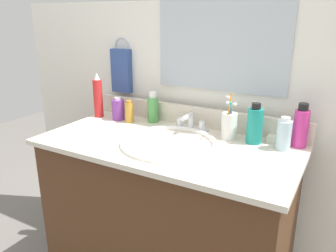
{
  "coord_description": "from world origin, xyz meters",
  "views": [
    {
      "loc": [
        0.63,
        -1.11,
        1.23
      ],
      "look_at": [
        0.01,
        0.0,
        0.81
      ],
      "focal_mm": 35.76,
      "sensor_mm": 36.0,
      "label": 1
    }
  ],
  "objects_px": {
    "bottle_gel_clear": "(284,135)",
    "bottle_oil_amber": "(129,112)",
    "cup_white_ceramic": "(229,125)",
    "bottle_soap_pink": "(301,127)",
    "bottle_cream_purple": "(118,109)",
    "bottle_toner_green": "(153,109)",
    "bottle_mouthwash_teal": "(255,125)",
    "faucet": "(190,124)",
    "hand_towel": "(122,71)",
    "bottle_spray_red": "(98,97)",
    "soap_bar": "(276,139)"
  },
  "relations": [
    {
      "from": "bottle_toner_green",
      "to": "bottle_mouthwash_teal",
      "type": "bearing_deg",
      "value": -4.54
    },
    {
      "from": "hand_towel",
      "to": "soap_bar",
      "type": "height_order",
      "value": "hand_towel"
    },
    {
      "from": "bottle_cream_purple",
      "to": "bottle_soap_pink",
      "type": "bearing_deg",
      "value": 4.01
    },
    {
      "from": "bottle_gel_clear",
      "to": "bottle_oil_amber",
      "type": "bearing_deg",
      "value": -179.54
    },
    {
      "from": "bottle_toner_green",
      "to": "bottle_cream_purple",
      "type": "height_order",
      "value": "bottle_toner_green"
    },
    {
      "from": "faucet",
      "to": "bottle_soap_pink",
      "type": "xyz_separation_m",
      "value": [
        0.46,
        0.04,
        0.05
      ]
    },
    {
      "from": "bottle_spray_red",
      "to": "soap_bar",
      "type": "bearing_deg",
      "value": 4.75
    },
    {
      "from": "bottle_gel_clear",
      "to": "cup_white_ceramic",
      "type": "height_order",
      "value": "cup_white_ceramic"
    },
    {
      "from": "hand_towel",
      "to": "bottle_mouthwash_teal",
      "type": "height_order",
      "value": "hand_towel"
    },
    {
      "from": "faucet",
      "to": "bottle_oil_amber",
      "type": "bearing_deg",
      "value": -174.06
    },
    {
      "from": "bottle_gel_clear",
      "to": "cup_white_ceramic",
      "type": "bearing_deg",
      "value": 176.72
    },
    {
      "from": "faucet",
      "to": "soap_bar",
      "type": "xyz_separation_m",
      "value": [
        0.37,
        0.04,
        -0.02
      ]
    },
    {
      "from": "bottle_mouthwash_teal",
      "to": "bottle_toner_green",
      "type": "bearing_deg",
      "value": 175.46
    },
    {
      "from": "faucet",
      "to": "bottle_gel_clear",
      "type": "distance_m",
      "value": 0.41
    },
    {
      "from": "bottle_mouthwash_teal",
      "to": "bottle_cream_purple",
      "type": "distance_m",
      "value": 0.67
    },
    {
      "from": "bottle_oil_amber",
      "to": "soap_bar",
      "type": "height_order",
      "value": "bottle_oil_amber"
    },
    {
      "from": "bottle_toner_green",
      "to": "bottle_spray_red",
      "type": "height_order",
      "value": "bottle_spray_red"
    },
    {
      "from": "bottle_toner_green",
      "to": "bottle_gel_clear",
      "type": "height_order",
      "value": "bottle_toner_green"
    },
    {
      "from": "faucet",
      "to": "bottle_spray_red",
      "type": "relative_size",
      "value": 0.71
    },
    {
      "from": "hand_towel",
      "to": "bottle_gel_clear",
      "type": "height_order",
      "value": "hand_towel"
    },
    {
      "from": "bottle_spray_red",
      "to": "soap_bar",
      "type": "distance_m",
      "value": 0.87
    },
    {
      "from": "bottle_cream_purple",
      "to": "bottle_toner_green",
      "type": "bearing_deg",
      "value": 16.95
    },
    {
      "from": "bottle_soap_pink",
      "to": "cup_white_ceramic",
      "type": "height_order",
      "value": "cup_white_ceramic"
    },
    {
      "from": "bottle_gel_clear",
      "to": "cup_white_ceramic",
      "type": "relative_size",
      "value": 0.67
    },
    {
      "from": "bottle_soap_pink",
      "to": "bottle_cream_purple",
      "type": "distance_m",
      "value": 0.84
    },
    {
      "from": "bottle_toner_green",
      "to": "bottle_oil_amber",
      "type": "xyz_separation_m",
      "value": [
        -0.1,
        -0.06,
        -0.02
      ]
    },
    {
      "from": "hand_towel",
      "to": "bottle_cream_purple",
      "type": "bearing_deg",
      "value": -62.86
    },
    {
      "from": "bottle_soap_pink",
      "to": "cup_white_ceramic",
      "type": "xyz_separation_m",
      "value": [
        -0.27,
        -0.05,
        -0.02
      ]
    },
    {
      "from": "bottle_cream_purple",
      "to": "soap_bar",
      "type": "bearing_deg",
      "value": 4.9
    },
    {
      "from": "bottle_toner_green",
      "to": "bottle_cream_purple",
      "type": "distance_m",
      "value": 0.18
    },
    {
      "from": "bottle_gel_clear",
      "to": "bottle_spray_red",
      "type": "xyz_separation_m",
      "value": [
        -0.91,
        -0.0,
        0.04
      ]
    },
    {
      "from": "bottle_gel_clear",
      "to": "bottle_soap_pink",
      "type": "relative_size",
      "value": 0.74
    },
    {
      "from": "bottle_soap_pink",
      "to": "bottle_spray_red",
      "type": "height_order",
      "value": "bottle_spray_red"
    },
    {
      "from": "bottle_oil_amber",
      "to": "bottle_mouthwash_teal",
      "type": "bearing_deg",
      "value": 1.99
    },
    {
      "from": "bottle_cream_purple",
      "to": "soap_bar",
      "type": "relative_size",
      "value": 1.76
    },
    {
      "from": "cup_white_ceramic",
      "to": "bottle_soap_pink",
      "type": "bearing_deg",
      "value": 10.35
    },
    {
      "from": "faucet",
      "to": "bottle_gel_clear",
      "type": "relative_size",
      "value": 1.24
    },
    {
      "from": "faucet",
      "to": "cup_white_ceramic",
      "type": "xyz_separation_m",
      "value": [
        0.19,
        -0.01,
        0.03
      ]
    },
    {
      "from": "hand_towel",
      "to": "bottle_gel_clear",
      "type": "xyz_separation_m",
      "value": [
        0.85,
        -0.12,
        -0.16
      ]
    },
    {
      "from": "bottle_cream_purple",
      "to": "bottle_oil_amber",
      "type": "bearing_deg",
      "value": -7.27
    },
    {
      "from": "bottle_gel_clear",
      "to": "bottle_cream_purple",
      "type": "xyz_separation_m",
      "value": [
        -0.79,
        0.0,
        -0.01
      ]
    },
    {
      "from": "bottle_mouthwash_teal",
      "to": "bottle_cream_purple",
      "type": "height_order",
      "value": "bottle_mouthwash_teal"
    },
    {
      "from": "bottle_gel_clear",
      "to": "bottle_oil_amber",
      "type": "distance_m",
      "value": 0.72
    },
    {
      "from": "faucet",
      "to": "soap_bar",
      "type": "height_order",
      "value": "faucet"
    },
    {
      "from": "bottle_gel_clear",
      "to": "hand_towel",
      "type": "bearing_deg",
      "value": 171.76
    },
    {
      "from": "bottle_toner_green",
      "to": "bottle_soap_pink",
      "type": "xyz_separation_m",
      "value": [
        0.67,
        0.01,
        0.01
      ]
    },
    {
      "from": "bottle_toner_green",
      "to": "bottle_mouthwash_teal",
      "type": "xyz_separation_m",
      "value": [
        0.5,
        -0.04,
        0.01
      ]
    },
    {
      "from": "bottle_mouthwash_teal",
      "to": "bottle_soap_pink",
      "type": "xyz_separation_m",
      "value": [
        0.17,
        0.05,
        0.01
      ]
    },
    {
      "from": "bottle_spray_red",
      "to": "faucet",
      "type": "bearing_deg",
      "value": 3.52
    },
    {
      "from": "bottle_cream_purple",
      "to": "cup_white_ceramic",
      "type": "relative_size",
      "value": 0.58
    }
  ]
}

